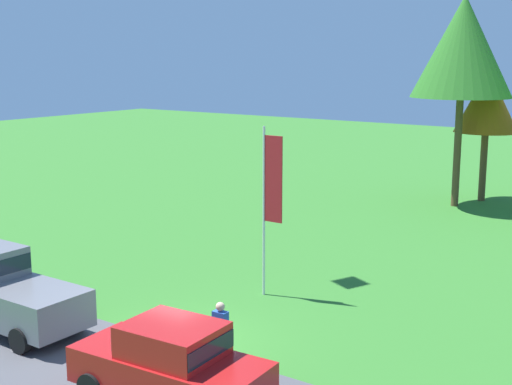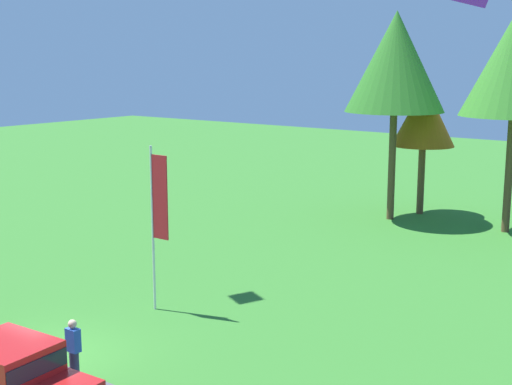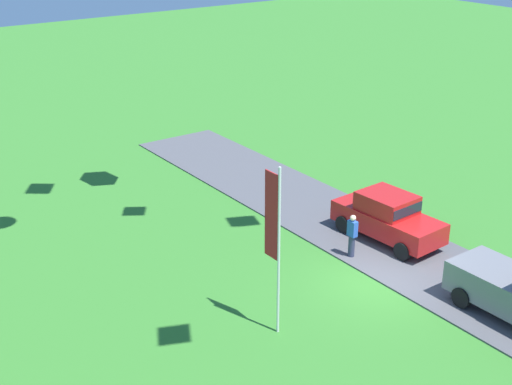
{
  "view_description": "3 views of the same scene",
  "coord_description": "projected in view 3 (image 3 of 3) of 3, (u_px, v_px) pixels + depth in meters",
  "views": [
    {
      "loc": [
        11.97,
        -13.29,
        7.52
      ],
      "look_at": [
        -0.01,
        3.59,
        3.51
      ],
      "focal_mm": 50.0,
      "sensor_mm": 36.0,
      "label": 1
    },
    {
      "loc": [
        15.57,
        -11.22,
        8.07
      ],
      "look_at": [
        2.27,
        6.51,
        3.89
      ],
      "focal_mm": 50.0,
      "sensor_mm": 36.0,
      "label": 2
    },
    {
      "loc": [
        -15.02,
        15.84,
        12.29
      ],
      "look_at": [
        0.65,
        4.62,
        4.27
      ],
      "focal_mm": 50.0,
      "sensor_mm": 36.0,
      "label": 3
    }
  ],
  "objects": [
    {
      "name": "car_sedan_mid_row",
      "position": [
        387.0,
        215.0,
        27.19
      ],
      "size": [
        4.5,
        2.17,
        1.84
      ],
      "color": "red",
      "rests_on": "ground"
    },
    {
      "name": "ground_plane",
      "position": [
        376.0,
        283.0,
        24.51
      ],
      "size": [
        120.0,
        120.0,
        0.0
      ],
      "primitive_type": "plane",
      "color": "#337528"
    },
    {
      "name": "flag_banner",
      "position": [
        274.0,
        228.0,
        20.64
      ],
      "size": [
        0.71,
        0.08,
        5.38
      ],
      "color": "silver",
      "rests_on": "ground"
    },
    {
      "name": "pavement_strip",
      "position": [
        422.0,
        264.0,
        25.74
      ],
      "size": [
        36.0,
        4.4,
        0.06
      ],
      "primitive_type": "cube",
      "color": "#4C4C51",
      "rests_on": "ground"
    },
    {
      "name": "person_on_lawn",
      "position": [
        352.0,
        236.0,
        25.91
      ],
      "size": [
        0.36,
        0.24,
        1.71
      ],
      "color": "#2D334C",
      "rests_on": "ground"
    }
  ]
}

